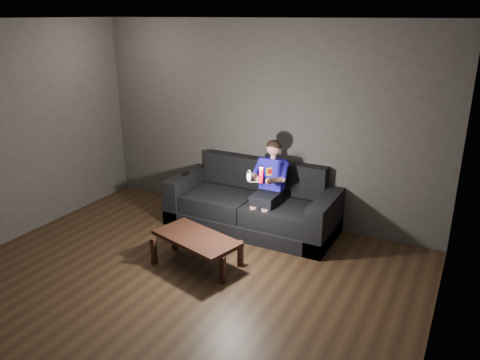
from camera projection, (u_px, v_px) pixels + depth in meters
The scene contains 10 objects.
floor at pixel (156, 303), 4.70m from camera, with size 5.00×5.00×0.00m, color black.
back_wall at pixel (262, 123), 6.33m from camera, with size 5.00×0.04×2.70m, color #373230.
right_wall at pixel (442, 232), 3.16m from camera, with size 0.04×5.00×2.70m, color #373230.
ceiling at pixel (136, 19), 3.79m from camera, with size 5.00×5.00×0.02m, color white.
sofa at pixel (253, 207), 6.31m from camera, with size 2.26×0.97×0.87m.
child at pixel (269, 180), 6.00m from camera, with size 0.46×0.56×1.13m.
wii_remote_red at pixel (261, 175), 5.52m from camera, with size 0.06×0.08×0.20m.
nunchuk_white at pixel (249, 176), 5.61m from camera, with size 0.08×0.10×0.15m.
wii_remote_black at pixel (186, 173), 6.57m from camera, with size 0.07×0.16×0.03m.
coffee_table at pixel (196, 240), 5.31m from camera, with size 1.10×0.75×0.36m.
Camera 1 is at (2.60, -3.17, 2.74)m, focal length 35.00 mm.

